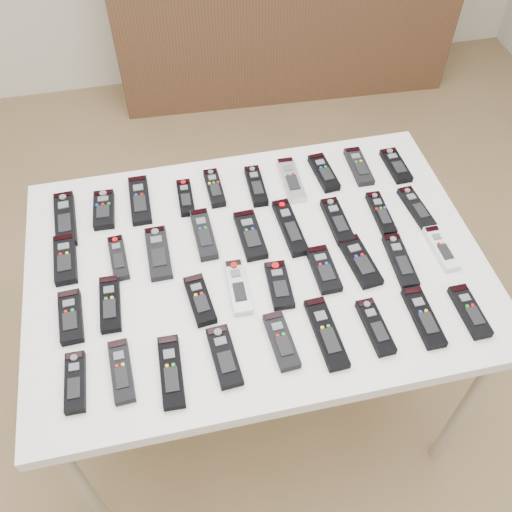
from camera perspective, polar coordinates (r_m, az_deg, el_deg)
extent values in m
plane|color=olive|center=(2.31, 1.72, -9.74)|extent=(4.00, 4.00, 0.00)
cube|color=white|center=(1.59, 0.00, -0.91)|extent=(1.25, 0.88, 0.04)
cylinder|color=beige|center=(1.77, -16.60, -21.63)|extent=(0.04, 0.04, 0.74)
cylinder|color=beige|center=(1.90, 20.09, -14.19)|extent=(0.04, 0.04, 0.74)
cylinder|color=beige|center=(2.15, -17.18, -2.10)|extent=(0.04, 0.04, 0.74)
cylinder|color=beige|center=(2.25, 12.07, 2.76)|extent=(0.04, 0.04, 0.74)
cube|color=#48311D|center=(3.36, 2.96, 23.25)|extent=(1.85, 0.47, 0.92)
cube|color=black|center=(1.75, -18.54, 3.52)|extent=(0.06, 0.21, 0.02)
cube|color=black|center=(1.74, -14.97, 4.50)|extent=(0.07, 0.15, 0.02)
cube|color=black|center=(1.75, -11.54, 5.50)|extent=(0.06, 0.19, 0.02)
cube|color=black|center=(1.74, -7.06, 5.82)|extent=(0.05, 0.14, 0.02)
cube|color=black|center=(1.76, -4.18, 6.80)|extent=(0.05, 0.15, 0.02)
cube|color=black|center=(1.76, 0.01, 7.02)|extent=(0.05, 0.16, 0.02)
cube|color=#B7B7BC|center=(1.78, 3.51, 7.60)|extent=(0.06, 0.18, 0.02)
cube|color=black|center=(1.81, 6.79, 8.28)|extent=(0.06, 0.16, 0.02)
cube|color=black|center=(1.85, 10.23, 8.81)|extent=(0.05, 0.17, 0.02)
cube|color=black|center=(1.88, 13.81, 8.78)|extent=(0.06, 0.15, 0.02)
cube|color=black|center=(1.65, -18.54, -0.32)|extent=(0.06, 0.17, 0.02)
cube|color=black|center=(1.61, -13.59, -0.18)|extent=(0.05, 0.15, 0.02)
cube|color=black|center=(1.60, -9.74, 0.30)|extent=(0.06, 0.18, 0.02)
cube|color=black|center=(1.63, -5.25, 2.18)|extent=(0.06, 0.18, 0.02)
cube|color=black|center=(1.62, -0.58, 2.11)|extent=(0.07, 0.18, 0.02)
cube|color=black|center=(1.64, 3.40, 2.88)|extent=(0.06, 0.21, 0.02)
cube|color=black|center=(1.67, 8.11, 3.49)|extent=(0.05, 0.17, 0.02)
cube|color=black|center=(1.72, 12.38, 4.17)|extent=(0.05, 0.17, 0.02)
cube|color=black|center=(1.76, 15.73, 4.67)|extent=(0.06, 0.17, 0.02)
cube|color=black|center=(1.52, -18.04, -5.80)|extent=(0.06, 0.16, 0.02)
cube|color=black|center=(1.52, -14.38, -4.66)|extent=(0.05, 0.17, 0.02)
cube|color=black|center=(1.49, -5.63, -4.40)|extent=(0.07, 0.16, 0.02)
cube|color=#B7B7BC|center=(1.51, -1.80, -3.10)|extent=(0.05, 0.17, 0.02)
cube|color=black|center=(1.51, 2.34, -2.91)|extent=(0.06, 0.15, 0.02)
cube|color=black|center=(1.55, 6.79, -1.34)|extent=(0.06, 0.15, 0.02)
cube|color=black|center=(1.58, 10.34, -0.50)|extent=(0.08, 0.18, 0.02)
cube|color=black|center=(1.61, 14.23, -0.45)|extent=(0.06, 0.18, 0.02)
cube|color=silver|center=(1.67, 18.00, 0.72)|extent=(0.05, 0.16, 0.02)
cube|color=black|center=(1.42, -17.63, -11.93)|extent=(0.05, 0.15, 0.02)
cube|color=black|center=(1.41, -13.31, -11.14)|extent=(0.06, 0.17, 0.02)
cube|color=black|center=(1.39, -8.48, -11.35)|extent=(0.06, 0.19, 0.02)
cube|color=black|center=(1.39, -3.19, -9.99)|extent=(0.07, 0.17, 0.02)
cube|color=black|center=(1.41, 2.55, -8.46)|extent=(0.06, 0.16, 0.02)
cube|color=black|center=(1.44, 7.03, -7.66)|extent=(0.06, 0.21, 0.02)
cube|color=black|center=(1.46, 11.84, -6.95)|extent=(0.05, 0.16, 0.02)
cube|color=black|center=(1.51, 16.40, -5.89)|extent=(0.05, 0.18, 0.02)
cube|color=black|center=(1.56, 20.58, -5.20)|extent=(0.05, 0.16, 0.02)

